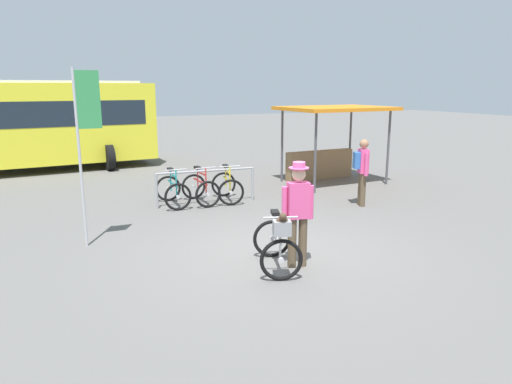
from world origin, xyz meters
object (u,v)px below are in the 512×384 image
Objects in this scene: racked_bike_teal at (173,191)px; pedestrian_with_backpack at (362,168)px; racked_bike_red at (201,189)px; person_with_featured_bike at (298,210)px; racked_bike_yellow at (227,187)px; featured_bicycle at (278,242)px; market_stall at (328,136)px; banner_flag at (85,124)px.

racked_bike_teal is 4.67m from pedestrian_with_backpack.
person_with_featured_bike is at bearing -88.33° from racked_bike_red.
racked_bike_yellow is 0.72× the size of pedestrian_with_backpack.
featured_bicycle is (-0.25, -4.78, 0.12)m from racked_bike_red.
racked_bike_red is 4.03m from pedestrian_with_backpack.
racked_bike_teal is 1.40m from racked_bike_yellow.
racked_bike_teal is 0.64× the size of person_with_featured_bike.
person_with_featured_bike is 7.29m from market_stall.
person_with_featured_bike is (-0.56, -4.68, 0.58)m from racked_bike_yellow.
banner_flag reaches higher than person_with_featured_bike.
racked_bike_teal is 0.93× the size of racked_bike_yellow.
pedestrian_with_backpack is at bearing -24.12° from racked_bike_teal.
racked_bike_yellow is at bearing -3.29° from racked_bike_red.
racked_bike_yellow is 0.37× the size of market_stall.
banner_flag reaches higher than racked_bike_red.
market_stall is (4.32, 5.85, 0.45)m from person_with_featured_bike.
person_with_featured_bike is 4.03m from banner_flag.
featured_bicycle is 0.39× the size of banner_flag.
market_stall reaches higher than racked_bike_teal.
racked_bike_yellow is 0.94× the size of featured_bicycle.
racked_bike_teal is at bearing 176.71° from racked_bike_yellow.
person_with_featured_bike is at bearing -40.05° from banner_flag.
pedestrian_with_backpack reaches higher than racked_bike_teal.
pedestrian_with_backpack is at bearing 37.75° from featured_bicycle.
banner_flag is (-2.92, 2.46, 1.28)m from person_with_featured_bike.
racked_bike_red is 0.90× the size of featured_bicycle.
racked_bike_red and racked_bike_yellow have the same top height.
racked_bike_teal is 0.88× the size of featured_bicycle.
racked_bike_teal is at bearing 155.88° from pedestrian_with_backpack.
market_stall is at bearing 72.62° from pedestrian_with_backpack.
featured_bicycle is 0.77× the size of pedestrian_with_backpack.
racked_bike_yellow is at bearing -3.29° from racked_bike_teal.
racked_bike_yellow is 4.83m from featured_bicycle.
market_stall is at bearing 51.42° from featured_bicycle.
racked_bike_red is 4.79m from featured_bicycle.
racked_bike_red is at bearing 87.00° from featured_bicycle.
racked_bike_teal and racked_bike_red have the same top height.
banner_flag reaches higher than market_stall.
market_stall is at bearing 11.92° from racked_bike_teal.
pedestrian_with_backpack reaches higher than racked_bike_yellow.
person_with_featured_bike is at bearing 8.30° from featured_bicycle.
market_stall is at bearing 25.10° from banner_flag.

